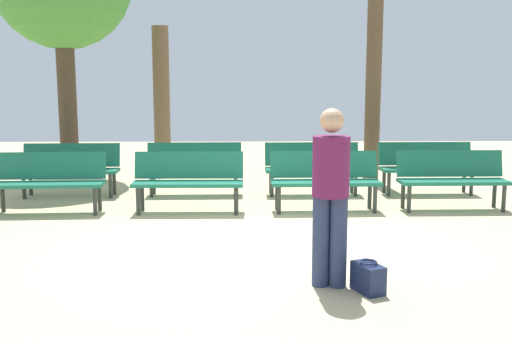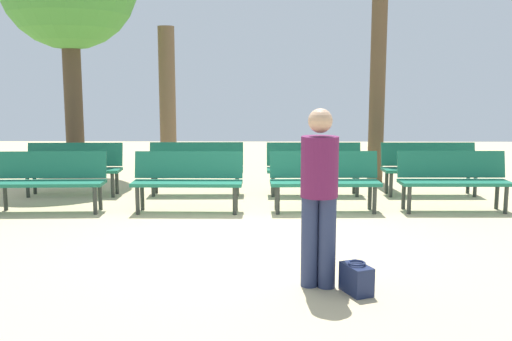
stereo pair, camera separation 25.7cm
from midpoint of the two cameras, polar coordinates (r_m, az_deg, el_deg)
The scene contains 13 objects.
ground_plane at distance 7.04m, azimuth -0.76°, elevation -6.82°, with size 24.00×24.00×0.00m, color #CCB789.
bench_r0_c0 at distance 8.95m, azimuth -20.54°, elevation -0.74°, with size 1.62×0.55×0.87m.
bench_r0_c1 at distance 8.52m, azimuth -7.54°, elevation -0.72°, with size 1.60×0.49×0.87m.
bench_r0_c2 at distance 8.58m, azimuth 5.95°, elevation -0.63°, with size 1.61×0.52×0.87m.
bench_r0_c3 at distance 9.06m, azimuth 17.98°, elevation -0.51°, with size 1.60×0.50×0.87m.
bench_r1_c0 at distance 10.17m, azimuth -18.53°, elevation 0.41°, with size 1.61×0.52×0.87m.
bench_r1_c1 at distance 9.85m, azimuth -6.85°, elevation 0.54°, with size 1.61×0.52×0.87m.
bench_r1_c2 at distance 9.83m, azimuth 4.83°, elevation 0.56°, with size 1.61×0.50×0.87m.
bench_r1_c3 at distance 10.24m, azimuth 15.78°, elevation 0.58°, with size 1.61×0.50×0.87m.
tree_1 at distance 11.18m, azimuth 10.83°, elevation 7.60°, with size 0.29×0.29×3.42m.
tree_2 at distance 13.02m, azimuth -9.86°, elevation 7.05°, with size 0.36×0.36×3.11m.
visitor_with_backpack at distance 5.31m, azimuth 6.02°, elevation -1.56°, with size 0.41×0.57×1.65m.
handbag at distance 5.37m, azimuth 9.63°, elevation -10.37°, with size 0.29×0.36×0.29m.
Camera 1 is at (-0.16, -6.79, 1.86)m, focal length 40.55 mm.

